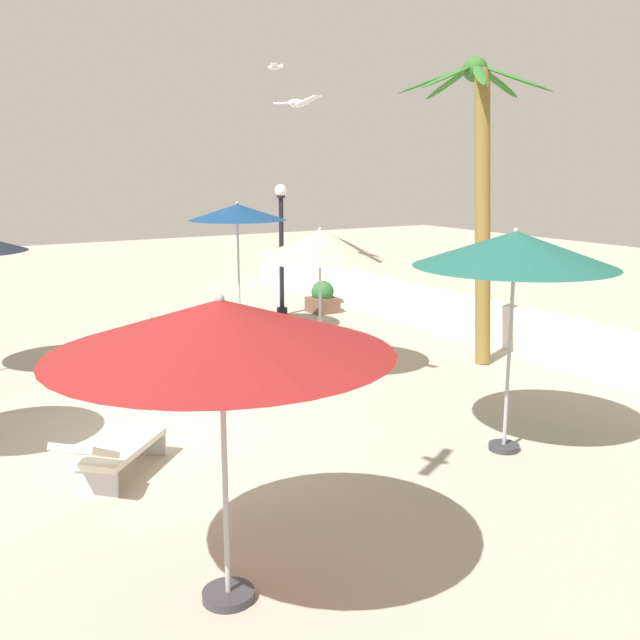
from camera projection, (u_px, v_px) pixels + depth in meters
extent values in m
plane|color=#B2A893|center=(147.00, 437.00, 10.37)|extent=(56.00, 56.00, 0.00)
cube|color=silver|center=(550.00, 337.00, 14.49)|extent=(25.20, 0.30, 0.92)
cylinder|color=#333338|center=(240.00, 334.00, 16.58)|extent=(0.49, 0.49, 0.08)
cylinder|color=#A5A5AD|center=(239.00, 278.00, 16.31)|extent=(0.05, 0.05, 2.69)
cone|color=navy|center=(237.00, 212.00, 16.00)|extent=(2.17, 2.17, 0.35)
sphere|color=#99999E|center=(237.00, 203.00, 15.96)|extent=(0.08, 0.08, 0.08)
cylinder|color=#333338|center=(320.00, 374.00, 13.38)|extent=(0.41, 0.41, 0.08)
cylinder|color=#A5A5AD|center=(320.00, 317.00, 13.16)|extent=(0.05, 0.05, 2.23)
cone|color=#B7AD93|center=(320.00, 244.00, 12.88)|extent=(2.33, 2.33, 0.54)
sphere|color=#99999E|center=(320.00, 229.00, 12.83)|extent=(0.08, 0.08, 0.08)
cylinder|color=#333338|center=(228.00, 595.00, 6.48)|extent=(0.47, 0.47, 0.08)
cylinder|color=#A5A5AD|center=(225.00, 478.00, 6.25)|extent=(0.05, 0.05, 2.33)
cone|color=maroon|center=(221.00, 327.00, 5.97)|extent=(2.93, 2.93, 0.46)
sphere|color=#99999E|center=(220.00, 299.00, 5.92)|extent=(0.08, 0.08, 0.08)
cylinder|color=#333338|center=(504.00, 447.00, 9.91)|extent=(0.42, 0.42, 0.08)
cylinder|color=#A5A5AD|center=(509.00, 359.00, 9.65)|extent=(0.05, 0.05, 2.58)
cone|color=#1E594C|center=(515.00, 249.00, 9.34)|extent=(2.64, 2.64, 0.46)
sphere|color=#99999E|center=(516.00, 231.00, 9.29)|extent=(0.08, 0.08, 0.08)
cylinder|color=olive|center=(483.00, 220.00, 13.83)|extent=(0.67, 0.29, 5.59)
sphere|color=#306729|center=(475.00, 69.00, 13.57)|extent=(0.47, 0.47, 0.47)
ellipsoid|color=#306729|center=(509.00, 75.00, 13.07)|extent=(1.43, 0.48, 0.56)
ellipsoid|color=#306729|center=(515.00, 78.00, 13.48)|extent=(1.10, 1.20, 0.56)
ellipsoid|color=#306729|center=(498.00, 82.00, 14.10)|extent=(0.47, 1.44, 0.56)
ellipsoid|color=#306729|center=(480.00, 83.00, 14.30)|extent=(1.06, 1.23, 0.56)
ellipsoid|color=#306729|center=(449.00, 83.00, 14.24)|extent=(1.43, 0.24, 0.56)
ellipsoid|color=#306729|center=(435.00, 79.00, 13.65)|extent=(0.98, 1.28, 0.56)
ellipsoid|color=#306729|center=(448.00, 76.00, 13.15)|extent=(0.38, 1.44, 0.56)
ellipsoid|color=#306729|center=(479.00, 74.00, 12.88)|extent=(1.26, 1.01, 0.56)
cylinder|color=black|center=(282.00, 311.00, 18.87)|extent=(0.28, 0.28, 0.20)
cylinder|color=black|center=(281.00, 257.00, 18.57)|extent=(0.12, 0.12, 3.05)
cylinder|color=black|center=(281.00, 197.00, 18.25)|extent=(0.22, 0.22, 0.06)
sphere|color=white|center=(281.00, 190.00, 18.22)|extent=(0.31, 0.31, 0.31)
cube|color=#B7B7BC|center=(155.00, 373.00, 12.95)|extent=(0.28, 0.51, 0.35)
cube|color=#B7B7BC|center=(164.00, 355.00, 14.21)|extent=(0.28, 0.51, 0.35)
cube|color=#33383D|center=(159.00, 355.00, 13.54)|extent=(1.50, 1.11, 0.08)
cube|color=#33383D|center=(164.00, 330.00, 14.34)|extent=(0.77, 0.75, 0.42)
cube|color=#B7B7BC|center=(147.00, 442.00, 9.73)|extent=(0.41, 0.42, 0.35)
cube|color=#B7B7BC|center=(96.00, 482.00, 8.50)|extent=(0.41, 0.42, 0.35)
cube|color=silver|center=(122.00, 447.00, 9.08)|extent=(1.39, 1.37, 0.08)
cube|color=silver|center=(85.00, 451.00, 8.21)|extent=(0.82, 0.82, 0.37)
ellipsoid|color=white|center=(297.00, 103.00, 10.76)|extent=(0.16, 0.33, 0.12)
sphere|color=white|center=(306.00, 102.00, 10.85)|extent=(0.10, 0.10, 0.10)
cube|color=silver|center=(287.00, 103.00, 10.95)|extent=(0.53, 0.21, 0.04)
cube|color=silver|center=(308.00, 101.00, 10.55)|extent=(0.53, 0.21, 0.12)
ellipsoid|color=white|center=(275.00, 67.00, 17.07)|extent=(0.26, 0.34, 0.12)
sphere|color=white|center=(282.00, 66.00, 17.07)|extent=(0.10, 0.10, 0.10)
cube|color=silver|center=(275.00, 68.00, 17.35)|extent=(0.58, 0.41, 0.07)
cube|color=silver|center=(274.00, 65.00, 16.78)|extent=(0.58, 0.41, 0.04)
cube|color=brown|center=(323.00, 305.00, 19.22)|extent=(0.70, 0.70, 0.40)
sphere|color=#2D6B33|center=(323.00, 292.00, 19.15)|extent=(0.60, 0.60, 0.60)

